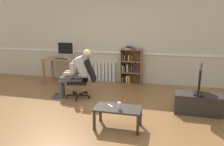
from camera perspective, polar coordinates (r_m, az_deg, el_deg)
ground_plane at (r=4.72m, az=-4.37°, el=-10.57°), size 18.00×18.00×0.00m
back_wall at (r=6.89m, az=2.48°, el=8.75°), size 12.00×0.13×2.70m
computer_desk at (r=7.09m, az=-12.42°, el=2.81°), size 1.18×0.62×0.76m
imac_monitor at (r=7.07m, az=-11.87°, el=6.12°), size 0.53×0.14×0.50m
keyboard at (r=6.92m, az=-12.68°, el=3.60°), size 0.43×0.12×0.02m
computer_mouse at (r=6.85m, az=-11.08°, el=3.63°), size 0.06×0.10×0.03m
bookshelf at (r=6.75m, az=4.68°, el=1.55°), size 0.64×0.29×1.15m
radiator at (r=7.10m, az=-2.76°, el=0.35°), size 0.91×0.08×0.61m
office_chair at (r=5.58m, az=-7.33°, el=-1.07°), size 0.78×0.63×0.98m
person_seated at (r=5.58m, az=-9.20°, el=0.21°), size 0.99×0.51×1.22m
tv_stand at (r=5.03m, az=21.23°, el=-7.34°), size 0.95×0.44×0.42m
tv_screen at (r=4.88m, az=21.77°, el=-1.65°), size 0.25×0.85×0.59m
coffee_table at (r=4.05m, az=1.54°, el=-9.58°), size 0.84×0.44×0.39m
drinking_glass at (r=3.92m, az=1.81°, el=-8.47°), size 0.07×0.07×0.13m
spare_remote at (r=4.08m, az=-0.44°, el=-8.46°), size 0.13×0.13×0.02m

